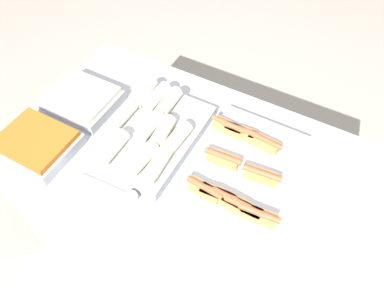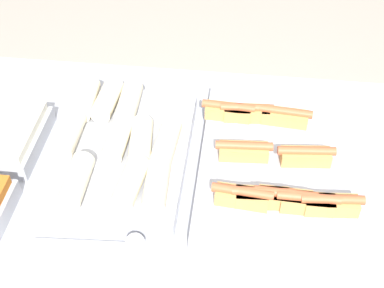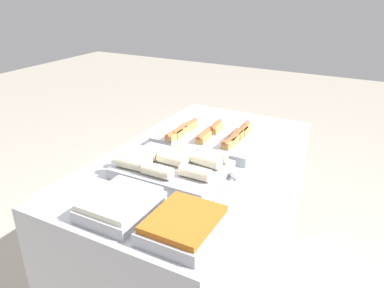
% 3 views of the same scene
% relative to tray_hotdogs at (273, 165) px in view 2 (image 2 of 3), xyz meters
% --- Properties ---
extents(counter, '(1.54, 0.84, 0.87)m').
position_rel_tray_hotdogs_xyz_m(counter, '(-0.17, 0.01, -0.47)').
color(counter, '#A8AAB2').
rests_on(counter, ground_plane).
extents(tray_hotdogs, '(0.40, 0.56, 0.10)m').
position_rel_tray_hotdogs_xyz_m(tray_hotdogs, '(0.00, 0.00, 0.00)').
color(tray_hotdogs, '#A8AAB2').
rests_on(tray_hotdogs, counter).
extents(tray_wraps, '(0.36, 0.48, 0.11)m').
position_rel_tray_hotdogs_xyz_m(tray_wraps, '(-0.40, 0.01, 0.01)').
color(tray_wraps, '#A8AAB2').
rests_on(tray_wraps, counter).
extents(serving_spoon_near, '(0.26, 0.05, 0.05)m').
position_rel_tray_hotdogs_xyz_m(serving_spoon_near, '(-0.33, -0.27, -0.02)').
color(serving_spoon_near, silver).
rests_on(serving_spoon_near, counter).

